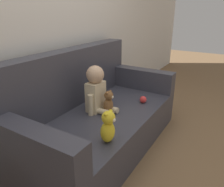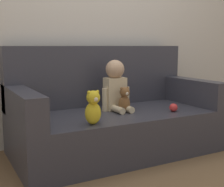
% 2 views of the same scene
% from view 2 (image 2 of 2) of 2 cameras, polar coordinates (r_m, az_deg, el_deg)
% --- Properties ---
extents(ground_plane, '(12.00, 12.00, 0.00)m').
position_cam_2_polar(ground_plane, '(2.93, 0.94, -10.51)').
color(ground_plane, brown).
extents(wall_back, '(8.00, 0.05, 2.60)m').
position_cam_2_polar(wall_back, '(3.27, -3.85, 14.60)').
color(wall_back, silver).
rests_on(wall_back, ground_plane).
extents(couch, '(1.85, 0.92, 0.96)m').
position_cam_2_polar(couch, '(2.90, 0.20, -4.14)').
color(couch, '#383842').
rests_on(couch, ground_plane).
extents(person_baby, '(0.28, 0.31, 0.46)m').
position_cam_2_polar(person_baby, '(2.84, 0.67, 1.24)').
color(person_baby, beige).
rests_on(person_baby, couch).
extents(teddy_bear_brown, '(0.11, 0.10, 0.23)m').
position_cam_2_polar(teddy_bear_brown, '(2.76, 2.30, -1.14)').
color(teddy_bear_brown, brown).
rests_on(teddy_bear_brown, couch).
extents(plush_toy_side, '(0.13, 0.12, 0.26)m').
position_cam_2_polar(plush_toy_side, '(2.33, -3.48, -2.58)').
color(plush_toy_side, yellow).
rests_on(plush_toy_side, couch).
extents(toy_ball, '(0.07, 0.07, 0.07)m').
position_cam_2_polar(toy_ball, '(2.84, 11.17, -2.54)').
color(toy_ball, red).
rests_on(toy_ball, couch).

